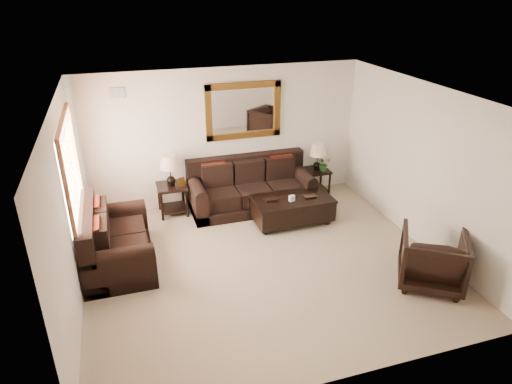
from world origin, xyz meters
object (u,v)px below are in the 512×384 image
object	(u,v)px
loveseat	(113,244)
end_table_right	(317,162)
coffee_table	(292,207)
armchair	(433,257)
end_table_left	(171,176)
sofa	(251,190)

from	to	relation	value
loveseat	end_table_right	world-z (taller)	end_table_right
coffee_table	armchair	size ratio (longest dim) A/B	1.60
loveseat	end_table_left	size ratio (longest dim) A/B	1.46
loveseat	coffee_table	world-z (taller)	loveseat
sofa	armchair	bearing A→B (deg)	-61.05
armchair	loveseat	bearing A→B (deg)	9.96
end_table_right	coffee_table	distance (m)	1.48
coffee_table	armchair	xyz separation A→B (m)	(1.26, -2.40, 0.15)
end_table_right	coffee_table	xyz separation A→B (m)	(-0.96, -1.05, -0.41)
coffee_table	armchair	bearing A→B (deg)	-63.06
loveseat	armchair	size ratio (longest dim) A/B	1.91
end_table_right	coffee_table	size ratio (longest dim) A/B	0.75
sofa	end_table_right	distance (m)	1.56
end_table_left	sofa	bearing A→B (deg)	-5.88
sofa	loveseat	size ratio (longest dim) A/B	1.36
end_table_right	armchair	world-z (taller)	end_table_right
loveseat	armchair	bearing A→B (deg)	-113.51
sofa	end_table_left	size ratio (longest dim) A/B	1.99
sofa	end_table_right	world-z (taller)	end_table_right
armchair	coffee_table	bearing A→B (deg)	-28.71
end_table_right	coffee_table	world-z (taller)	end_table_right
armchair	end_table_right	bearing A→B (deg)	-51.48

